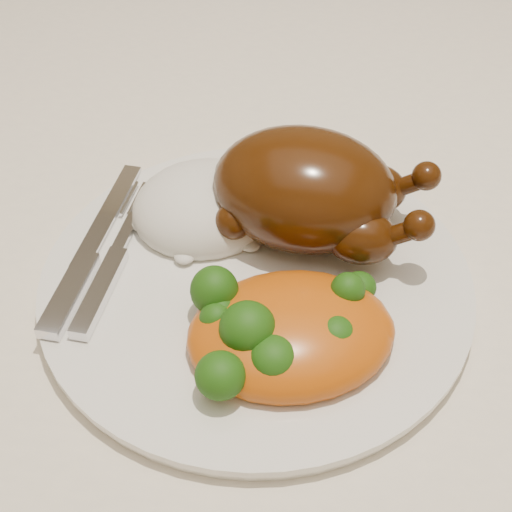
# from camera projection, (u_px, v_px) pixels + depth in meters

# --- Properties ---
(dining_table) EXTENTS (1.60, 0.90, 0.76)m
(dining_table) POSITION_uv_depth(u_px,v_px,m) (383.00, 292.00, 0.65)
(dining_table) COLOR brown
(dining_table) RESTS_ON floor
(tablecloth) EXTENTS (1.73, 1.03, 0.18)m
(tablecloth) POSITION_uv_depth(u_px,v_px,m) (394.00, 234.00, 0.60)
(tablecloth) COLOR silver
(tablecloth) RESTS_ON dining_table
(dinner_plate) EXTENTS (0.40, 0.40, 0.01)m
(dinner_plate) POSITION_uv_depth(u_px,v_px,m) (256.00, 282.00, 0.51)
(dinner_plate) COLOR white
(dinner_plate) RESTS_ON tablecloth
(roast_chicken) EXTENTS (0.17, 0.11, 0.09)m
(roast_chicken) POSITION_uv_depth(u_px,v_px,m) (309.00, 190.00, 0.51)
(roast_chicken) COLOR #401E06
(roast_chicken) RESTS_ON dinner_plate
(rice_mound) EXTENTS (0.14, 0.14, 0.06)m
(rice_mound) POSITION_uv_depth(u_px,v_px,m) (205.00, 208.00, 0.54)
(rice_mound) COLOR white
(rice_mound) RESTS_ON dinner_plate
(mac_and_cheese) EXTENTS (0.16, 0.14, 0.06)m
(mac_and_cheese) POSITION_uv_depth(u_px,v_px,m) (291.00, 331.00, 0.46)
(mac_and_cheese) COLOR #CB560D
(mac_and_cheese) RESTS_ON dinner_plate
(cutlery) EXTENTS (0.04, 0.18, 0.01)m
(cutlery) POSITION_uv_depth(u_px,v_px,m) (96.00, 266.00, 0.51)
(cutlery) COLOR silver
(cutlery) RESTS_ON dinner_plate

